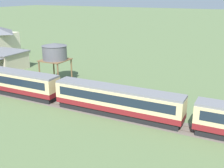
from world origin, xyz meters
The scene contains 4 objects.
passenger_train centered at (-26.93, 1.39, 2.35)m, with size 102.09×3.06×4.24m.
railway_track centered at (-19.10, 1.39, 0.01)m, with size 153.55×3.60×0.04m.
station_building centered at (-61.66, 13.02, 2.15)m, with size 9.16×9.23×4.24m.
water_tower centered at (-44.31, 9.66, 6.23)m, with size 4.85×4.85×7.96m.
Camera 1 is at (-11.14, -32.51, 16.95)m, focal length 45.00 mm.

